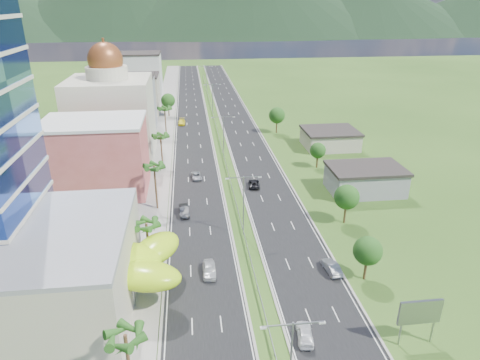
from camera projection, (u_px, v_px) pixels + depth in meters
name	position (u px, v px, depth m)	size (l,w,h in m)	color
ground	(252.00, 267.00, 65.72)	(500.00, 500.00, 0.00)	#2D5119
road_left	(192.00, 119.00, 147.19)	(11.00, 260.00, 0.04)	black
road_right	(235.00, 118.00, 148.86)	(11.00, 260.00, 0.04)	black
sidewalk_left	(164.00, 120.00, 146.12)	(7.00, 260.00, 0.12)	gray
median_guardrail	(218.00, 131.00, 131.32)	(0.10, 216.06, 0.76)	gray
streetlight_median_a	(291.00, 358.00, 40.23)	(6.04, 0.25, 11.00)	gray
streetlight_median_b	(243.00, 199.00, 72.24)	(6.04, 0.25, 11.00)	gray
streetlight_median_c	(223.00, 132.00, 108.83)	(6.04, 0.25, 11.00)	gray
streetlight_median_d	(212.00, 96.00, 149.98)	(6.04, 0.25, 11.00)	gray
streetlight_median_e	(206.00, 75.00, 191.14)	(6.04, 0.25, 11.00)	gray
mall_podium	(11.00, 275.00, 54.54)	(30.00, 24.00, 11.00)	#BDB19B
lime_canopy	(110.00, 263.00, 57.89)	(18.00, 15.00, 7.40)	#AFE316
pink_shophouse	(97.00, 158.00, 88.96)	(20.00, 15.00, 15.00)	#B9514C
domed_building	(112.00, 113.00, 108.50)	(20.00, 20.00, 28.70)	beige
midrise_grey	(129.00, 104.00, 132.78)	(16.00, 15.00, 16.00)	gray
midrise_beige	(136.00, 95.00, 153.48)	(16.00, 15.00, 13.00)	#BDB19B
midrise_white	(141.00, 77.00, 173.55)	(16.00, 15.00, 18.00)	silver
billboard	(420.00, 313.00, 49.43)	(5.20, 0.35, 6.20)	gray
shed_near	(365.00, 181.00, 90.72)	(15.00, 10.00, 5.00)	gray
shed_far	(330.00, 139.00, 118.50)	(14.00, 12.00, 4.40)	#BDB19B
palm_tree_a	(125.00, 339.00, 40.76)	(3.60, 3.60, 9.10)	#47301C
palm_tree_b	(146.00, 226.00, 63.08)	(3.60, 3.60, 8.10)	#47301C
palm_tree_c	(154.00, 168.00, 80.81)	(3.60, 3.60, 9.60)	#47301C
palm_tree_d	(161.00, 137.00, 102.22)	(3.60, 3.60, 8.60)	#47301C
palm_tree_e	(165.00, 110.00, 124.79)	(3.60, 3.60, 9.40)	#47301C
leafy_tree_lfar	(168.00, 101.00, 148.72)	(4.90, 4.90, 8.05)	#47301C
leafy_tree_ra	(368.00, 251.00, 61.07)	(4.20, 4.20, 6.90)	#47301C
leafy_tree_rb	(347.00, 197.00, 76.79)	(4.55, 4.55, 7.47)	#47301C
leafy_tree_rc	(318.00, 151.00, 103.05)	(3.85, 3.85, 6.33)	#47301C
leafy_tree_rd	(277.00, 115.00, 129.57)	(4.90, 4.90, 8.05)	#47301C
mountain_ridge	(246.00, 36.00, 483.96)	(860.00, 140.00, 90.00)	black
car_white_near_left	(209.00, 269.00, 63.61)	(1.92, 4.77, 1.62)	silver
car_dark_left	(184.00, 211.00, 81.38)	(1.75, 5.02, 1.65)	black
car_silver_mid_left	(196.00, 176.00, 97.83)	(2.13, 4.62, 1.29)	#95989C
car_yellow_far_left	(182.00, 122.00, 140.61)	(2.21, 5.44, 1.58)	gold
car_white_near_right	(305.00, 333.00, 51.46)	(1.85, 4.59, 1.56)	white
car_silver_right	(331.00, 267.00, 64.26)	(1.66, 4.77, 1.57)	#9B9DA3
car_dark_far_right	(254.00, 184.00, 93.67)	(2.29, 4.97, 1.38)	black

